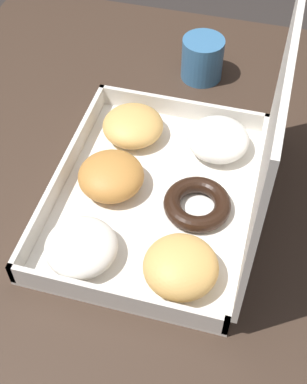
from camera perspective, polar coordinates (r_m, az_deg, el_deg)
name	(u,v)px	position (r m, az deg, el deg)	size (l,w,h in m)	color
ground_plane	(131,364)	(1.53, -2.41, -17.82)	(8.00, 8.00, 0.00)	#2D2826
dining_table	(119,223)	(0.97, -3.65, -3.29)	(1.03, 0.82, 0.76)	#38281E
donut_box	(170,182)	(0.80, 1.82, 1.12)	(0.40, 0.31, 0.34)	silver
coffee_mug	(202,58)	(1.05, 5.24, 14.06)	(0.08, 0.08, 0.08)	teal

